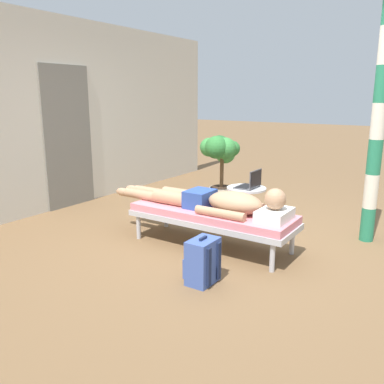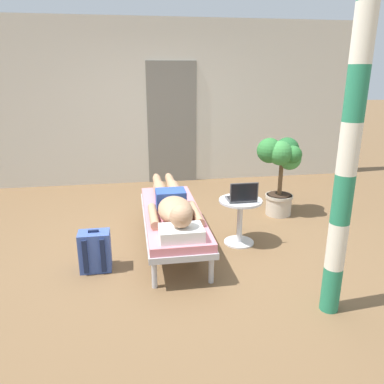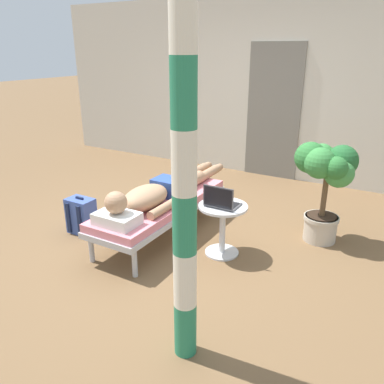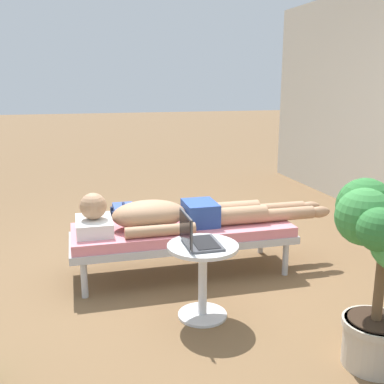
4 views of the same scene
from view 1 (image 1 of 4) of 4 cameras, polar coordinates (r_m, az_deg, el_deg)
The scene contains 10 objects.
ground_plane at distance 4.65m, azimuth 3.37°, elevation -6.95°, with size 40.00×40.00×0.00m, color brown.
house_wall_back at distance 6.10m, azimuth -20.12°, elevation 10.11°, with size 7.60×0.20×2.70m, color beige.
house_door_panel at distance 6.22m, azimuth -17.01°, elevation 7.34°, with size 0.84×0.03×2.04m, color slate.
lounge_chair at distance 4.41m, azimuth 2.76°, elevation -3.36°, with size 0.62×1.84×0.42m.
person_reclining at distance 4.35m, azimuth 3.23°, elevation -1.28°, with size 0.53×2.17×0.32m.
side_table at distance 5.03m, azimuth 7.60°, elevation -1.22°, with size 0.48×0.48×0.52m.
laptop at distance 4.96m, azimuth 8.21°, elevation 1.22°, with size 0.31×0.24×0.23m.
backpack at distance 3.62m, azimuth 1.48°, elevation -9.72°, with size 0.30×0.26×0.42m.
potted_plant at distance 5.99m, azimuth 4.04°, elevation 4.82°, with size 0.62×0.54×1.06m.
porch_post at distance 4.84m, azimuth 24.67°, elevation 9.00°, with size 0.15×0.15×2.69m.
Camera 1 is at (-3.77, -2.18, 1.62)m, focal length 38.00 mm.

